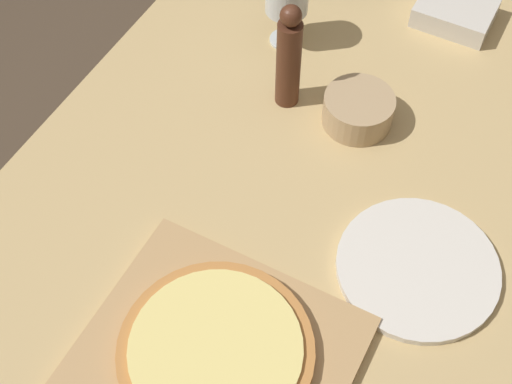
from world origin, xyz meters
TOP-DOWN VIEW (x-y plane):
  - ground_plane at (0.00, 0.00)m, footprint 12.00×12.00m
  - dining_table at (0.00, 0.00)m, footprint 0.98×1.51m
  - cutting_board at (0.01, -0.32)m, footprint 0.38×0.33m
  - pizza at (0.01, -0.32)m, footprint 0.28×0.28m
  - pepper_mill at (-0.12, 0.18)m, footprint 0.04×0.04m
  - small_bowl at (0.01, 0.20)m, footprint 0.13×0.13m
  - dinner_plate at (0.22, -0.05)m, footprint 0.26×0.26m
  - food_container at (0.08, 0.54)m, footprint 0.15×0.12m

SIDE VIEW (x-z plane):
  - ground_plane at x=0.00m, z-range 0.00..0.00m
  - dining_table at x=0.00m, z-range 0.29..1.03m
  - dinner_plate at x=0.22m, z-range 0.74..0.76m
  - cutting_board at x=0.01m, z-range 0.74..0.76m
  - food_container at x=0.08m, z-range 0.74..0.79m
  - small_bowl at x=0.01m, z-range 0.74..0.80m
  - pizza at x=0.01m, z-range 0.76..0.78m
  - pepper_mill at x=-0.12m, z-range 0.74..0.96m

